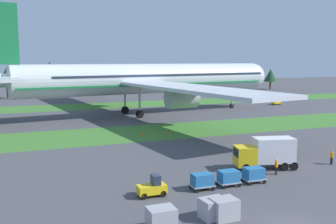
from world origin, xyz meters
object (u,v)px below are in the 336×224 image
at_px(catering_truck, 266,152).
at_px(ground_crew_loader, 332,157).
at_px(taxiway_marker_0, 143,134).
at_px(cargo_dolly_second, 229,177).
at_px(pushback_tractor, 276,102).
at_px(uld_container_2, 224,209).
at_px(airliner, 141,79).
at_px(uld_container_0, 213,208).
at_px(baggage_tug, 152,188).
at_px(taxiway_marker_1, 169,132).
at_px(ground_crew_marshaller, 276,166).
at_px(uld_container_1, 161,219).
at_px(cargo_dolly_lead, 202,180).
at_px(cargo_dolly_third, 254,174).
at_px(taxiway_marker_2, 154,133).

bearing_deg(catering_truck, ground_crew_loader, -84.39).
bearing_deg(taxiway_marker_0, catering_truck, -73.09).
distance_m(cargo_dolly_second, pushback_tractor, 73.86).
distance_m(cargo_dolly_second, uld_container_2, 8.15).
bearing_deg(airliner, uld_container_0, -19.72).
relative_size(baggage_tug, taxiway_marker_1, 3.75).
bearing_deg(ground_crew_marshaller, baggage_tug, -49.88).
bearing_deg(uld_container_1, cargo_dolly_lead, 46.18).
bearing_deg(taxiway_marker_1, catering_truck, -83.41).
distance_m(uld_container_0, taxiway_marker_1, 34.56).
distance_m(baggage_tug, catering_truck, 15.42).
bearing_deg(cargo_dolly_third, taxiway_marker_0, 6.41).
bearing_deg(uld_container_2, ground_crew_loader, 25.19).
bearing_deg(uld_container_1, cargo_dolly_third, 29.33).
relative_size(taxiway_marker_0, taxiway_marker_2, 1.48).
height_order(airliner, uld_container_1, airliner).
relative_size(airliner, uld_container_2, 43.66).
height_order(baggage_tug, catering_truck, catering_truck).
xyz_separation_m(baggage_tug, uld_container_2, (3.53, -6.86, 0.01)).
distance_m(pushback_tractor, uld_container_1, 85.58).
height_order(cargo_dolly_lead, cargo_dolly_third, same).
distance_m(cargo_dolly_second, catering_truck, 8.00).
bearing_deg(uld_container_1, cargo_dolly_second, 36.13).
relative_size(baggage_tug, cargo_dolly_lead, 1.18).
bearing_deg(ground_crew_marshaller, cargo_dolly_second, -43.42).
relative_size(cargo_dolly_second, pushback_tractor, 0.80).
xyz_separation_m(cargo_dolly_lead, catering_truck, (9.89, 3.74, 1.03)).
relative_size(taxiway_marker_0, taxiway_marker_1, 1.00).
bearing_deg(cargo_dolly_second, catering_truck, -61.85).
xyz_separation_m(cargo_dolly_second, pushback_tractor, (47.96, 56.17, -0.10)).
relative_size(cargo_dolly_third, pushback_tractor, 0.80).
distance_m(cargo_dolly_lead, ground_crew_loader, 18.54).
distance_m(cargo_dolly_lead, cargo_dolly_third, 5.80).
height_order(ground_crew_marshaller, taxiway_marker_1, ground_crew_marshaller).
height_order(ground_crew_marshaller, taxiway_marker_0, ground_crew_marshaller).
height_order(cargo_dolly_third, taxiway_marker_1, cargo_dolly_third).
xyz_separation_m(cargo_dolly_third, taxiway_marker_2, (-0.83, 28.07, -0.69)).
bearing_deg(ground_crew_loader, taxiway_marker_0, 51.39).
bearing_deg(uld_container_1, uld_container_0, 8.27).
distance_m(catering_truck, ground_crew_loader, 8.63).
xyz_separation_m(cargo_dolly_lead, pushback_tractor, (50.86, 56.17, -0.10)).
distance_m(cargo_dolly_lead, pushback_tractor, 75.78).
bearing_deg(catering_truck, uld_container_2, 146.94).
height_order(cargo_dolly_second, taxiway_marker_0, cargo_dolly_second).
height_order(baggage_tug, taxiway_marker_1, baggage_tug).
height_order(ground_crew_loader, taxiway_marker_2, ground_crew_loader).
bearing_deg(airliner, catering_truck, -7.68).
bearing_deg(pushback_tractor, ground_crew_loader, 140.93).
relative_size(cargo_dolly_lead, taxiway_marker_1, 3.17).
relative_size(cargo_dolly_third, uld_container_0, 1.10).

